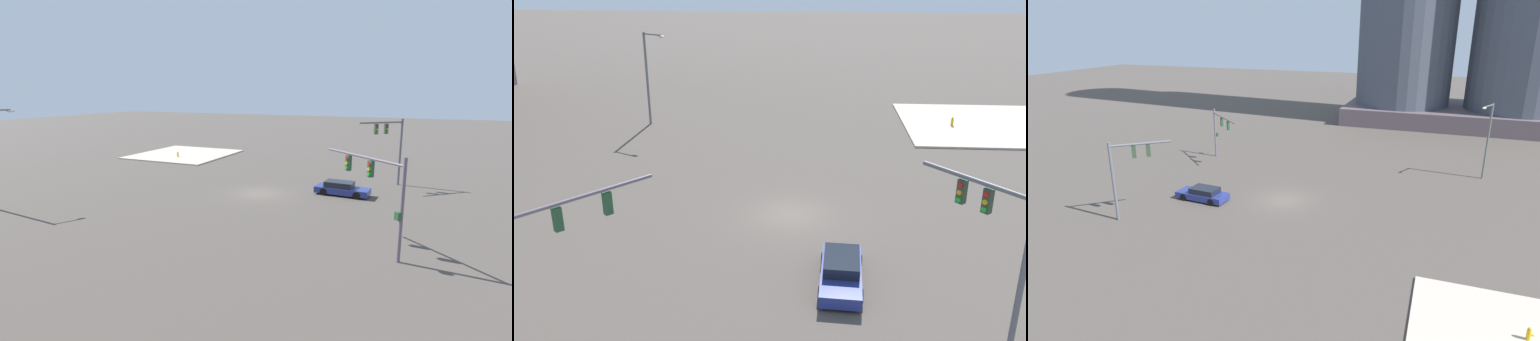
{
  "view_description": "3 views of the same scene",
  "coord_description": "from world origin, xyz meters",
  "views": [
    {
      "loc": [
        -13.4,
        31.18,
        9.06
      ],
      "look_at": [
        -0.19,
        1.14,
        2.35
      ],
      "focal_mm": 27.4,
      "sensor_mm": 36.0,
      "label": 1
    },
    {
      "loc": [
        -29.06,
        -0.79,
        14.09
      ],
      "look_at": [
        -0.58,
        1.1,
        2.88
      ],
      "focal_mm": 39.77,
      "sensor_mm": 36.0,
      "label": 2
    },
    {
      "loc": [
        12.67,
        -33.97,
        15.0
      ],
      "look_at": [
        -0.09,
        0.23,
        2.73
      ],
      "focal_mm": 30.43,
      "sensor_mm": 36.0,
      "label": 3
    }
  ],
  "objects": [
    {
      "name": "fire_hydrant_on_curb",
      "position": [
        17.84,
        -13.1,
        0.49
      ],
      "size": [
        0.33,
        0.22,
        0.71
      ],
      "color": "gold",
      "rests_on": "sidewalk_corner"
    },
    {
      "name": "sedan_car_approaching",
      "position": [
        -6.84,
        -2.53,
        0.58
      ],
      "size": [
        4.79,
        2.14,
        1.21
      ],
      "rotation": [
        0.0,
        0.0,
        3.08
      ],
      "color": "navy",
      "rests_on": "ground"
    },
    {
      "name": "traffic_signal_opposite_side",
      "position": [
        -10.34,
        -7.89,
        4.45
      ],
      "size": [
        3.68,
        3.28,
        6.47
      ],
      "rotation": [
        0.0,
        0.0,
        0.72
      ],
      "color": "slate",
      "rests_on": "ground"
    },
    {
      "name": "sidewalk_corner",
      "position": [
        18.45,
        -15.7,
        0.07
      ],
      "size": [
        12.6,
        13.22,
        0.15
      ],
      "primitive_type": "cube",
      "color": "beige",
      "rests_on": "ground"
    },
    {
      "name": "traffic_signal_near_corner",
      "position": [
        -11.06,
        8.84,
        4.0
      ],
      "size": [
        5.14,
        4.94,
        5.73
      ],
      "rotation": [
        0.0,
        0.0,
        -0.74
      ],
      "color": "slate",
      "rests_on": "ground"
    },
    {
      "name": "ground_plane",
      "position": [
        0.0,
        0.0,
        0.0
      ],
      "size": [
        220.94,
        220.94,
        0.0
      ],
      "primitive_type": "plane",
      "color": "#534A43"
    }
  ]
}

